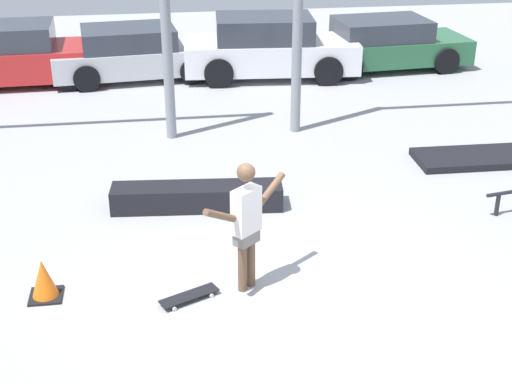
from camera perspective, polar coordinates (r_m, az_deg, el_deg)
ground_plane at (r=9.55m, az=2.27°, el=-7.38°), size 36.00×36.00×0.00m
skateboarder at (r=8.97m, az=-0.78°, el=-2.26°), size 1.18×1.04×1.77m
skateboard at (r=9.23m, az=-5.37°, el=-8.27°), size 0.80×0.52×0.08m
grind_box at (r=11.45m, az=-4.73°, el=-0.38°), size 2.76×0.77×0.39m
manual_pad at (r=14.10m, az=19.60°, el=2.72°), size 3.57×1.05×0.13m
parked_car_red at (r=18.66m, az=-19.09°, el=10.27°), size 4.41×2.03×1.46m
parked_car_silver at (r=18.42m, az=-9.70°, el=10.87°), size 4.26×2.22×1.29m
parked_car_white at (r=18.27m, az=1.05°, el=11.46°), size 4.43×2.17×1.53m
parked_car_green at (r=19.36m, az=10.26°, el=11.56°), size 4.36×2.18×1.30m
traffic_cone at (r=9.54m, az=-16.63°, el=-6.72°), size 0.42×0.42×0.54m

